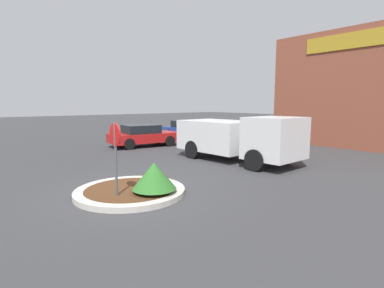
# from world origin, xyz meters

# --- Properties ---
(ground_plane) EXTENTS (120.00, 120.00, 0.00)m
(ground_plane) POSITION_xyz_m (0.00, 0.00, 0.00)
(ground_plane) COLOR #38383A
(traffic_island) EXTENTS (3.25, 3.25, 0.16)m
(traffic_island) POSITION_xyz_m (0.00, 0.00, 0.08)
(traffic_island) COLOR #BCB7AD
(traffic_island) RESTS_ON ground_plane
(stop_sign) EXTENTS (0.63, 0.07, 2.18)m
(stop_sign) POSITION_xyz_m (0.33, -0.59, 1.49)
(stop_sign) COLOR #4C4C51
(stop_sign) RESTS_ON ground_plane
(island_shrub) EXTENTS (1.26, 1.26, 0.86)m
(island_shrub) POSITION_xyz_m (0.75, 0.37, 0.65)
(island_shrub) COLOR brown
(island_shrub) RESTS_ON traffic_island
(utility_truck) EXTENTS (6.05, 2.57, 2.12)m
(utility_truck) POSITION_xyz_m (-1.42, 6.31, 1.14)
(utility_truck) COLOR silver
(utility_truck) RESTS_ON ground_plane
(parked_sedan_blue) EXTENTS (4.58, 2.27, 1.35)m
(parked_sedan_blue) POSITION_xyz_m (-10.04, 10.44, 0.69)
(parked_sedan_blue) COLOR navy
(parked_sedan_blue) RESTS_ON ground_plane
(parked_sedan_red) EXTENTS (2.42, 4.48, 1.36)m
(parked_sedan_red) POSITION_xyz_m (-8.44, 5.47, 0.69)
(parked_sedan_red) COLOR #B21919
(parked_sedan_red) RESTS_ON ground_plane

